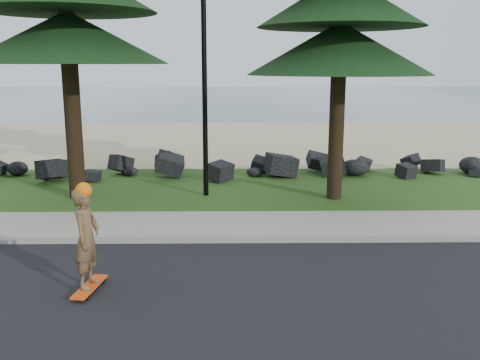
{
  "coord_description": "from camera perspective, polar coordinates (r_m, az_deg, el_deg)",
  "views": [
    {
      "loc": [
        0.75,
        -11.29,
        3.54
      ],
      "look_at": [
        0.9,
        0.0,
        1.11
      ],
      "focal_mm": 40.0,
      "sensor_mm": 36.0,
      "label": 1
    }
  ],
  "objects": [
    {
      "name": "ground",
      "position": [
        11.85,
        -4.39,
        -5.28
      ],
      "size": [
        160.0,
        160.0,
        0.0
      ],
      "primitive_type": "plane",
      "color": "#254816",
      "rests_on": "ground"
    },
    {
      "name": "road",
      "position": [
        7.69,
        -6.53,
        -15.29
      ],
      "size": [
        160.0,
        7.0,
        0.02
      ],
      "primitive_type": "cube",
      "color": "black",
      "rests_on": "ground"
    },
    {
      "name": "kerb",
      "position": [
        10.98,
        -4.69,
        -6.43
      ],
      "size": [
        160.0,
        0.2,
        0.1
      ],
      "primitive_type": "cube",
      "color": "gray",
      "rests_on": "ground"
    },
    {
      "name": "sidewalk",
      "position": [
        12.03,
        -4.34,
        -4.81
      ],
      "size": [
        160.0,
        2.0,
        0.08
      ],
      "primitive_type": "cube",
      "color": "#9C9582",
      "rests_on": "ground"
    },
    {
      "name": "beach_sand",
      "position": [
        26.04,
        -2.43,
        4.33
      ],
      "size": [
        160.0,
        15.0,
        0.01
      ],
      "primitive_type": "cube",
      "color": "tan",
      "rests_on": "ground"
    },
    {
      "name": "ocean",
      "position": [
        62.39,
        -1.48,
        8.89
      ],
      "size": [
        160.0,
        58.0,
        0.01
      ],
      "primitive_type": "cube",
      "color": "#335862",
      "rests_on": "ground"
    },
    {
      "name": "seawall_boulders",
      "position": [
        17.27,
        -3.25,
        0.29
      ],
      "size": [
        60.0,
        2.4,
        1.1
      ],
      "primitive_type": null,
      "color": "black",
      "rests_on": "ground"
    },
    {
      "name": "lamp_post",
      "position": [
        14.52,
        -3.86,
        14.46
      ],
      "size": [
        0.25,
        0.14,
        8.14
      ],
      "color": "black",
      "rests_on": "ground"
    },
    {
      "name": "skateboarder",
      "position": [
        8.71,
        -16.05,
        -6.03
      ],
      "size": [
        0.46,
        0.98,
        1.77
      ],
      "rotation": [
        0.0,
        0.0,
        1.42
      ],
      "color": "#F44C0E",
      "rests_on": "ground"
    }
  ]
}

